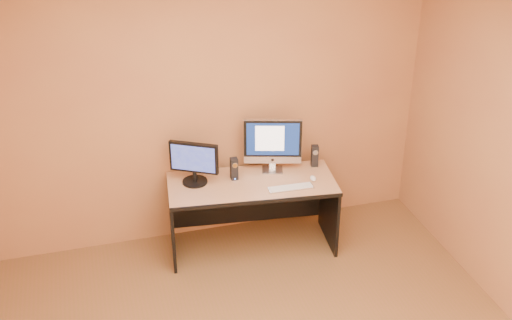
% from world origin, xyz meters
% --- Properties ---
extents(walls, '(4.00, 4.00, 2.60)m').
position_xyz_m(walls, '(0.00, 0.00, 1.30)').
color(walls, '#9E6D3F').
rests_on(walls, ground).
extents(ceiling, '(4.00, 4.00, 0.00)m').
position_xyz_m(ceiling, '(0.00, 0.00, 2.60)').
color(ceiling, white).
rests_on(ceiling, walls).
extents(desk, '(1.52, 0.80, 0.68)m').
position_xyz_m(desk, '(0.30, 1.60, 0.34)').
color(desk, tan).
rests_on(desk, ground).
extents(imac, '(0.55, 0.33, 0.50)m').
position_xyz_m(imac, '(0.54, 1.76, 0.93)').
color(imac, '#B0B0B4').
rests_on(imac, desk).
extents(second_monitor, '(0.49, 0.41, 0.38)m').
position_xyz_m(second_monitor, '(-0.18, 1.74, 0.87)').
color(second_monitor, black).
rests_on(second_monitor, desk).
extents(speaker_left, '(0.06, 0.07, 0.20)m').
position_xyz_m(speaker_left, '(0.17, 1.71, 0.78)').
color(speaker_left, black).
rests_on(speaker_left, desk).
extents(speaker_right, '(0.07, 0.08, 0.20)m').
position_xyz_m(speaker_right, '(0.94, 1.75, 0.78)').
color(speaker_right, black).
rests_on(speaker_right, desk).
extents(keyboard, '(0.40, 0.12, 0.02)m').
position_xyz_m(keyboard, '(0.60, 1.41, 0.68)').
color(keyboard, silver).
rests_on(keyboard, desk).
extents(mouse, '(0.06, 0.10, 0.03)m').
position_xyz_m(mouse, '(0.84, 1.50, 0.69)').
color(mouse, white).
rests_on(mouse, desk).
extents(cable_a, '(0.08, 0.19, 0.01)m').
position_xyz_m(cable_a, '(0.59, 1.88, 0.68)').
color(cable_a, black).
rests_on(cable_a, desk).
extents(cable_b, '(0.08, 0.15, 0.01)m').
position_xyz_m(cable_b, '(0.53, 1.88, 0.68)').
color(cable_b, black).
rests_on(cable_b, desk).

